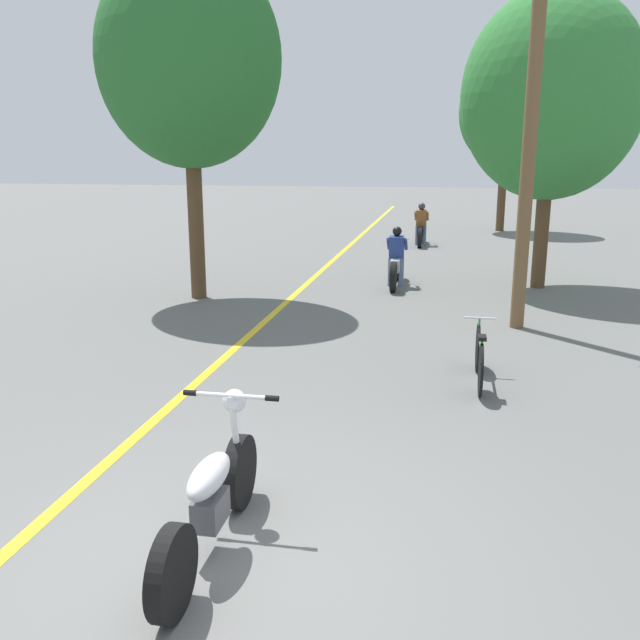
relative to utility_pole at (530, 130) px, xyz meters
name	(u,v)px	position (x,y,z in m)	size (l,w,h in m)	color
ground_plane	(226,560)	(-2.83, -7.79, -3.40)	(120.00, 120.00, 0.00)	#60605E
lane_stripe_center	(314,277)	(-4.53, 4.28, -3.40)	(0.14, 48.00, 0.01)	yellow
utility_pole	(530,130)	(0.00, 0.00, 0.00)	(1.10, 0.24, 6.62)	brown
roadside_tree_right_near	(552,96)	(0.81, 3.96, 0.84)	(3.92, 3.53, 6.51)	#513A23
roadside_tree_right_far	(507,112)	(0.74, 15.95, 1.19)	(3.66, 3.29, 6.71)	#513A23
roadside_tree_left	(189,60)	(-6.49, 1.40, 1.42)	(3.72, 3.35, 6.99)	#513A23
motorcycle_foreground	(212,498)	(-2.96, -7.68, -2.95)	(0.81, 2.14, 1.11)	black
motorcycle_rider_lead	(396,264)	(-2.43, 3.52, -2.88)	(0.50, 2.19, 1.38)	black
motorcycle_rider_far	(421,229)	(-2.19, 10.96, -2.86)	(0.50, 2.12, 1.42)	black
bicycle_parked	(479,357)	(-0.79, -3.22, -3.03)	(0.44, 1.74, 0.80)	black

